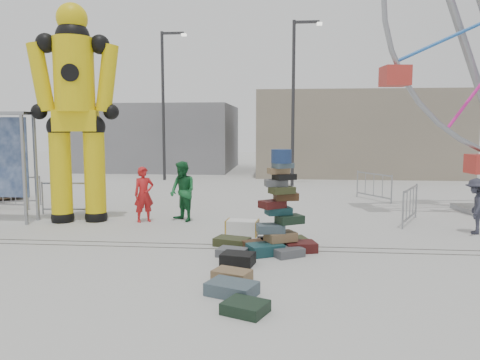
# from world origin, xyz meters

# --- Properties ---
(ground) EXTENTS (90.00, 90.00, 0.00)m
(ground) POSITION_xyz_m (0.00, 0.00, 0.00)
(ground) COLOR #9E9E99
(ground) RESTS_ON ground
(track_line_near) EXTENTS (40.00, 0.04, 0.01)m
(track_line_near) POSITION_xyz_m (0.00, 0.60, 0.00)
(track_line_near) COLOR #47443F
(track_line_near) RESTS_ON ground
(track_line_far) EXTENTS (40.00, 0.04, 0.01)m
(track_line_far) POSITION_xyz_m (0.00, 1.00, 0.00)
(track_line_far) COLOR #47443F
(track_line_far) RESTS_ON ground
(building_right) EXTENTS (12.00, 8.00, 5.00)m
(building_right) POSITION_xyz_m (7.00, 20.00, 2.50)
(building_right) COLOR gray
(building_right) RESTS_ON ground
(building_left) EXTENTS (10.00, 8.00, 4.40)m
(building_left) POSITION_xyz_m (-6.00, 22.00, 2.20)
(building_left) COLOR gray
(building_left) RESTS_ON ground
(lamp_post_right) EXTENTS (1.41, 0.25, 8.00)m
(lamp_post_right) POSITION_xyz_m (3.09, 13.00, 4.48)
(lamp_post_right) COLOR #2D2D30
(lamp_post_right) RESTS_ON ground
(lamp_post_left) EXTENTS (1.41, 0.25, 8.00)m
(lamp_post_left) POSITION_xyz_m (-3.91, 15.00, 4.48)
(lamp_post_left) COLOR #2D2D30
(lamp_post_left) RESTS_ON ground
(suitcase_tower) EXTENTS (1.82, 1.59, 2.39)m
(suitcase_tower) POSITION_xyz_m (2.52, 0.54, 0.67)
(suitcase_tower) COLOR #174045
(suitcase_tower) RESTS_ON ground
(crash_test_dummy) EXTENTS (2.69, 1.18, 6.74)m
(crash_test_dummy) POSITION_xyz_m (-3.67, 3.47, 3.55)
(crash_test_dummy) COLOR black
(crash_test_dummy) RESTS_ON ground
(steamer_trunk) EXTENTS (0.91, 0.58, 0.40)m
(steamer_trunk) POSITION_xyz_m (1.50, 2.11, 0.20)
(steamer_trunk) COLOR silver
(steamer_trunk) RESTS_ON ground
(row_case_0) EXTENTS (0.95, 0.75, 0.20)m
(row_case_0) POSITION_xyz_m (1.35, 0.93, 0.10)
(row_case_0) COLOR #32371B
(row_case_0) RESTS_ON ground
(row_case_1) EXTENTS (0.75, 0.62, 0.18)m
(row_case_1) POSITION_xyz_m (1.46, 0.00, 0.09)
(row_case_1) COLOR #515358
(row_case_1) RESTS_ON ground
(row_case_2) EXTENTS (0.76, 0.63, 0.25)m
(row_case_2) POSITION_xyz_m (1.66, -0.65, 0.13)
(row_case_2) COLOR black
(row_case_2) RESTS_ON ground
(row_case_3) EXTENTS (0.81, 0.67, 0.21)m
(row_case_3) POSITION_xyz_m (1.65, -1.69, 0.11)
(row_case_3) COLOR olive
(row_case_3) RESTS_ON ground
(row_case_4) EXTENTS (0.99, 0.84, 0.23)m
(row_case_4) POSITION_xyz_m (1.73, -2.43, 0.11)
(row_case_4) COLOR #41535C
(row_case_4) RESTS_ON ground
(row_case_5) EXTENTS (0.81, 0.76, 0.18)m
(row_case_5) POSITION_xyz_m (2.03, -3.21, 0.09)
(row_case_5) COLOR black
(row_case_5) RESTS_ON ground
(barricade_dummy_a) EXTENTS (1.90, 0.83, 1.10)m
(barricade_dummy_a) POSITION_xyz_m (-7.39, 5.91, 0.55)
(barricade_dummy_a) COLOR gray
(barricade_dummy_a) RESTS_ON ground
(barricade_dummy_b) EXTENTS (2.00, 0.27, 1.10)m
(barricade_dummy_b) POSITION_xyz_m (-7.33, 5.33, 0.55)
(barricade_dummy_b) COLOR gray
(barricade_dummy_b) RESTS_ON ground
(barricade_dummy_c) EXTENTS (2.00, 0.25, 1.10)m
(barricade_dummy_c) POSITION_xyz_m (-4.38, 4.53, 0.55)
(barricade_dummy_c) COLOR gray
(barricade_dummy_c) RESTS_ON ground
(barricade_wheel_front) EXTENTS (0.94, 1.85, 1.10)m
(barricade_wheel_front) POSITION_xyz_m (6.40, 4.17, 0.55)
(barricade_wheel_front) COLOR gray
(barricade_wheel_front) RESTS_ON ground
(barricade_wheel_back) EXTENTS (1.10, 1.77, 1.10)m
(barricade_wheel_back) POSITION_xyz_m (6.17, 8.71, 0.55)
(barricade_wheel_back) COLOR gray
(barricade_wheel_back) RESTS_ON ground
(pedestrian_red) EXTENTS (0.74, 0.68, 1.70)m
(pedestrian_red) POSITION_xyz_m (-1.66, 3.61, 0.85)
(pedestrian_red) COLOR red
(pedestrian_red) RESTS_ON ground
(pedestrian_green) EXTENTS (1.14, 1.13, 1.86)m
(pedestrian_green) POSITION_xyz_m (-0.50, 3.83, 0.93)
(pedestrian_green) COLOR #175D2C
(pedestrian_green) RESTS_ON ground
(pedestrian_black) EXTENTS (1.07, 0.95, 1.74)m
(pedestrian_black) POSITION_xyz_m (-3.79, 4.92, 0.87)
(pedestrian_black) COLOR black
(pedestrian_black) RESTS_ON ground
(pedestrian_grey) EXTENTS (0.85, 1.11, 1.52)m
(pedestrian_grey) POSITION_xyz_m (7.80, 2.89, 0.76)
(pedestrian_grey) COLOR #282935
(pedestrian_grey) RESTS_ON ground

